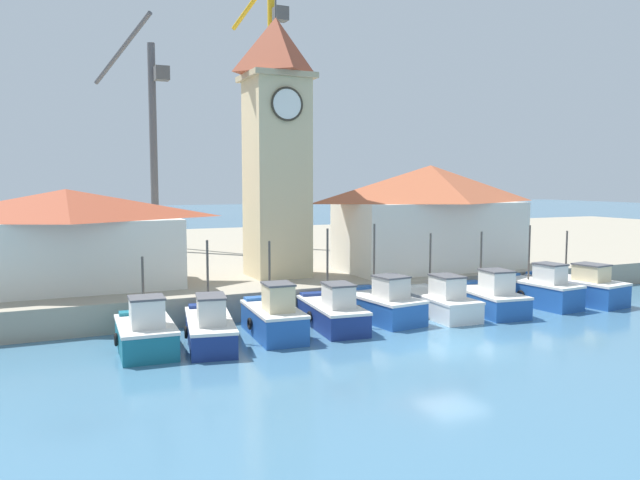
{
  "coord_description": "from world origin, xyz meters",
  "views": [
    {
      "loc": [
        -14.87,
        -20.01,
        6.6
      ],
      "look_at": [
        -1.45,
        9.64,
        3.5
      ],
      "focal_mm": 35.0,
      "sensor_mm": 36.0,
      "label": 1
    }
  ],
  "objects_px": {
    "fishing_boat_center": "(381,304)",
    "fishing_boat_mid_left": "(332,312)",
    "fishing_boat_right_inner": "(487,298)",
    "fishing_boat_right_outer": "(538,290)",
    "fishing_boat_left_outer": "(210,327)",
    "fishing_boat_mid_right": "(438,301)",
    "warehouse_left": "(67,238)",
    "clock_tower": "(277,141)",
    "port_crane_near": "(152,169)",
    "warehouse_right": "(430,216)",
    "fishing_boat_far_left": "(146,332)",
    "port_crane_far": "(272,144)",
    "fishing_boat_left_inner": "(274,318)",
    "fishing_boat_far_right": "(576,288)"
  },
  "relations": [
    {
      "from": "port_crane_near",
      "to": "fishing_boat_right_inner",
      "type": "bearing_deg",
      "value": -61.64
    },
    {
      "from": "fishing_boat_far_left",
      "to": "fishing_boat_center",
      "type": "bearing_deg",
      "value": 4.95
    },
    {
      "from": "clock_tower",
      "to": "port_crane_far",
      "type": "height_order",
      "value": "port_crane_far"
    },
    {
      "from": "clock_tower",
      "to": "warehouse_left",
      "type": "xyz_separation_m",
      "value": [
        -10.73,
        0.28,
        -4.92
      ]
    },
    {
      "from": "fishing_boat_mid_left",
      "to": "warehouse_right",
      "type": "xyz_separation_m",
      "value": [
        9.33,
        6.1,
        3.79
      ]
    },
    {
      "from": "fishing_boat_right_inner",
      "to": "port_crane_near",
      "type": "bearing_deg",
      "value": 118.36
    },
    {
      "from": "fishing_boat_left_inner",
      "to": "fishing_boat_mid_left",
      "type": "bearing_deg",
      "value": 7.92
    },
    {
      "from": "fishing_boat_mid_left",
      "to": "port_crane_near",
      "type": "bearing_deg",
      "value": 99.93
    },
    {
      "from": "fishing_boat_mid_left",
      "to": "clock_tower",
      "type": "height_order",
      "value": "clock_tower"
    },
    {
      "from": "fishing_boat_right_inner",
      "to": "warehouse_left",
      "type": "relative_size",
      "value": 0.47
    },
    {
      "from": "fishing_boat_right_outer",
      "to": "clock_tower",
      "type": "distance_m",
      "value": 16.1
    },
    {
      "from": "fishing_boat_right_outer",
      "to": "warehouse_left",
      "type": "bearing_deg",
      "value": 161.81
    },
    {
      "from": "fishing_boat_center",
      "to": "fishing_boat_mid_left",
      "type": "bearing_deg",
      "value": -172.09
    },
    {
      "from": "fishing_boat_mid_left",
      "to": "port_crane_far",
      "type": "height_order",
      "value": "port_crane_far"
    },
    {
      "from": "fishing_boat_right_outer",
      "to": "fishing_boat_left_inner",
      "type": "bearing_deg",
      "value": -178.26
    },
    {
      "from": "fishing_boat_right_outer",
      "to": "warehouse_left",
      "type": "xyz_separation_m",
      "value": [
        -22.74,
        7.47,
        3.02
      ]
    },
    {
      "from": "fishing_boat_left_inner",
      "to": "fishing_boat_mid_left",
      "type": "height_order",
      "value": "fishing_boat_mid_left"
    },
    {
      "from": "fishing_boat_center",
      "to": "clock_tower",
      "type": "relative_size",
      "value": 0.31
    },
    {
      "from": "fishing_boat_right_inner",
      "to": "port_crane_near",
      "type": "height_order",
      "value": "port_crane_near"
    },
    {
      "from": "fishing_boat_far_left",
      "to": "fishing_boat_left_inner",
      "type": "relative_size",
      "value": 0.94
    },
    {
      "from": "fishing_boat_left_inner",
      "to": "fishing_boat_left_outer",
      "type": "bearing_deg",
      "value": -176.47
    },
    {
      "from": "warehouse_right",
      "to": "port_crane_near",
      "type": "height_order",
      "value": "port_crane_near"
    },
    {
      "from": "fishing_boat_left_inner",
      "to": "fishing_boat_right_inner",
      "type": "bearing_deg",
      "value": 0.8
    },
    {
      "from": "fishing_boat_right_outer",
      "to": "port_crane_far",
      "type": "height_order",
      "value": "port_crane_far"
    },
    {
      "from": "fishing_boat_right_inner",
      "to": "fishing_boat_far_right",
      "type": "bearing_deg",
      "value": 1.8
    },
    {
      "from": "fishing_boat_center",
      "to": "port_crane_near",
      "type": "xyz_separation_m",
      "value": [
        -6.78,
        22.6,
        6.71
      ]
    },
    {
      "from": "fishing_boat_right_outer",
      "to": "port_crane_near",
      "type": "bearing_deg",
      "value": 125.07
    },
    {
      "from": "fishing_boat_right_inner",
      "to": "fishing_boat_right_outer",
      "type": "relative_size",
      "value": 1.03
    },
    {
      "from": "fishing_boat_far_right",
      "to": "fishing_boat_mid_left",
      "type": "bearing_deg",
      "value": 179.79
    },
    {
      "from": "fishing_boat_mid_right",
      "to": "clock_tower",
      "type": "distance_m",
      "value": 12.14
    },
    {
      "from": "fishing_boat_right_outer",
      "to": "port_crane_near",
      "type": "height_order",
      "value": "port_crane_near"
    },
    {
      "from": "fishing_boat_left_outer",
      "to": "fishing_boat_left_inner",
      "type": "bearing_deg",
      "value": 3.53
    },
    {
      "from": "fishing_boat_right_inner",
      "to": "warehouse_right",
      "type": "bearing_deg",
      "value": 82.69
    },
    {
      "from": "fishing_boat_left_inner",
      "to": "fishing_boat_far_right",
      "type": "bearing_deg",
      "value": 1.15
    },
    {
      "from": "clock_tower",
      "to": "port_crane_near",
      "type": "xyz_separation_m",
      "value": [
        -4.1,
        15.75,
        -1.28
      ]
    },
    {
      "from": "warehouse_right",
      "to": "fishing_boat_center",
      "type": "bearing_deg",
      "value": -138.99
    },
    {
      "from": "fishing_boat_far_left",
      "to": "warehouse_left",
      "type": "height_order",
      "value": "warehouse_left"
    },
    {
      "from": "fishing_boat_right_outer",
      "to": "port_crane_far",
      "type": "relative_size",
      "value": 0.24
    },
    {
      "from": "fishing_boat_left_outer",
      "to": "warehouse_left",
      "type": "bearing_deg",
      "value": 121.14
    },
    {
      "from": "fishing_boat_mid_right",
      "to": "warehouse_right",
      "type": "xyz_separation_m",
      "value": [
        3.48,
        5.86,
        3.82
      ]
    },
    {
      "from": "fishing_boat_right_inner",
      "to": "fishing_boat_right_outer",
      "type": "height_order",
      "value": "fishing_boat_right_outer"
    },
    {
      "from": "port_crane_far",
      "to": "fishing_boat_right_inner",
      "type": "bearing_deg",
      "value": -80.25
    },
    {
      "from": "fishing_boat_left_outer",
      "to": "fishing_boat_mid_right",
      "type": "bearing_deg",
      "value": 4.09
    },
    {
      "from": "fishing_boat_mid_left",
      "to": "clock_tower",
      "type": "bearing_deg",
      "value": 89.43
    },
    {
      "from": "warehouse_right",
      "to": "port_crane_far",
      "type": "distance_m",
      "value": 16.5
    },
    {
      "from": "fishing_boat_mid_right",
      "to": "port_crane_near",
      "type": "distance_m",
      "value": 25.71
    },
    {
      "from": "fishing_boat_far_left",
      "to": "fishing_boat_mid_right",
      "type": "bearing_deg",
      "value": 3.32
    },
    {
      "from": "warehouse_left",
      "to": "port_crane_near",
      "type": "xyz_separation_m",
      "value": [
        6.64,
        15.47,
        3.64
      ]
    },
    {
      "from": "fishing_boat_mid_left",
      "to": "port_crane_near",
      "type": "relative_size",
      "value": 0.29
    },
    {
      "from": "fishing_boat_left_outer",
      "to": "port_crane_far",
      "type": "height_order",
      "value": "port_crane_far"
    }
  ]
}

